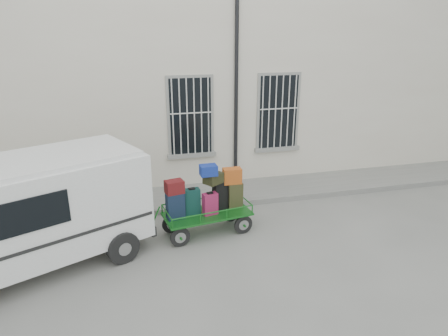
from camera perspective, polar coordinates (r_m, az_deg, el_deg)
name	(u,v)px	position (r m, az deg, el deg)	size (l,w,h in m)	color
ground	(230,232)	(9.77, 0.87, -9.16)	(80.00, 80.00, 0.00)	slate
building	(189,80)	(14.07, -4.99, 12.47)	(24.00, 5.15, 6.00)	beige
sidewalk	(211,195)	(11.66, -1.92, -3.83)	(24.00, 1.70, 0.15)	slate
luggage_cart	(207,200)	(9.41, -2.38, -4.64)	(2.44, 1.22, 1.74)	black
van	(27,209)	(8.73, -26.28, -5.27)	(4.91, 3.63, 2.30)	silver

